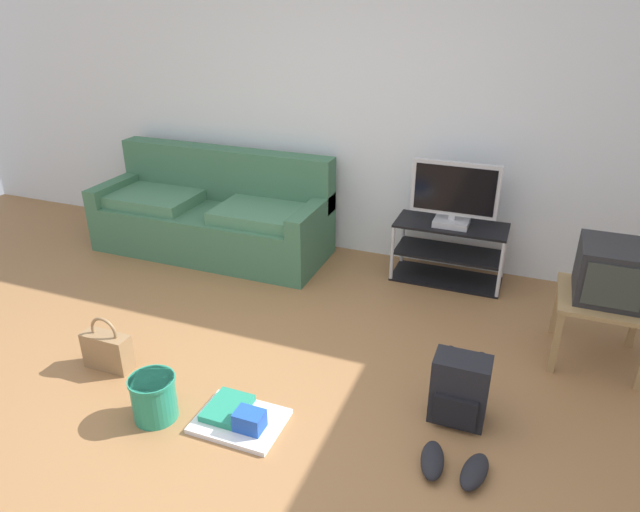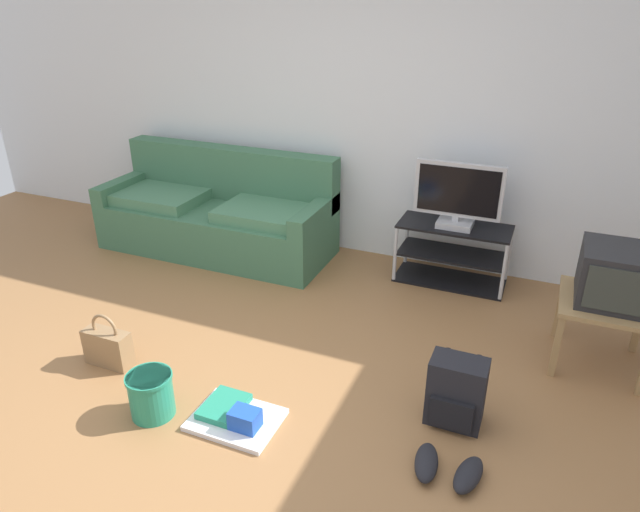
{
  "view_description": "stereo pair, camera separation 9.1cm",
  "coord_description": "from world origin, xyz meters",
  "views": [
    {
      "loc": [
        1.36,
        -2.24,
        2.22
      ],
      "look_at": [
        0.13,
        0.92,
        0.62
      ],
      "focal_mm": 31.9,
      "sensor_mm": 36.0,
      "label": 1
    },
    {
      "loc": [
        1.45,
        -2.21,
        2.22
      ],
      "look_at": [
        0.13,
        0.92,
        0.62
      ],
      "focal_mm": 31.9,
      "sensor_mm": 36.0,
      "label": 2
    }
  ],
  "objects": [
    {
      "name": "ground_plane",
      "position": [
        0.0,
        0.0,
        -0.01
      ],
      "size": [
        9.0,
        9.8,
        0.02
      ],
      "primitive_type": "cube",
      "color": "olive"
    },
    {
      "name": "wall_back",
      "position": [
        0.0,
        2.45,
        1.35
      ],
      "size": [
        9.0,
        0.1,
        2.7
      ],
      "primitive_type": "cube",
      "color": "silver",
      "rests_on": "ground_plane"
    },
    {
      "name": "couch",
      "position": [
        -1.32,
        1.95,
        0.33
      ],
      "size": [
        2.13,
        0.82,
        0.9
      ],
      "color": "#3D6B4C",
      "rests_on": "ground_plane"
    },
    {
      "name": "tv_stand",
      "position": [
        0.81,
        2.11,
        0.25
      ],
      "size": [
        0.89,
        0.4,
        0.5
      ],
      "color": "black",
      "rests_on": "ground_plane"
    },
    {
      "name": "flat_tv",
      "position": [
        0.81,
        2.09,
        0.76
      ],
      "size": [
        0.68,
        0.22,
        0.52
      ],
      "color": "#B2B2B7",
      "rests_on": "tv_stand"
    },
    {
      "name": "side_table",
      "position": [
        1.9,
        1.32,
        0.39
      ],
      "size": [
        0.56,
        0.56,
        0.46
      ],
      "color": "#9E7A4C",
      "rests_on": "ground_plane"
    },
    {
      "name": "crt_tv",
      "position": [
        1.9,
        1.34,
        0.64
      ],
      "size": [
        0.39,
        0.44,
        0.35
      ],
      "color": "#232326",
      "rests_on": "side_table"
    },
    {
      "name": "backpack",
      "position": [
        1.16,
        0.41,
        0.2
      ],
      "size": [
        0.31,
        0.27,
        0.41
      ],
      "rotation": [
        0.0,
        0.0,
        0.5
      ],
      "color": "black",
      "rests_on": "ground_plane"
    },
    {
      "name": "handbag",
      "position": [
        -1.0,
        0.09,
        0.13
      ],
      "size": [
        0.31,
        0.12,
        0.37
      ],
      "rotation": [
        0.0,
        0.0,
        -0.15
      ],
      "color": "olive",
      "rests_on": "ground_plane"
    },
    {
      "name": "cleaning_bucket",
      "position": [
        -0.44,
        -0.2,
        0.14
      ],
      "size": [
        0.26,
        0.26,
        0.27
      ],
      "color": "#238466",
      "rests_on": "ground_plane"
    },
    {
      "name": "sneakers_pair",
      "position": [
        1.21,
        -0.01,
        0.04
      ],
      "size": [
        0.37,
        0.29,
        0.09
      ],
      "color": "black",
      "rests_on": "ground_plane"
    },
    {
      "name": "floor_tray",
      "position": [
        0.03,
        -0.08,
        0.04
      ],
      "size": [
        0.49,
        0.37,
        0.14
      ],
      "color": "silver",
      "rests_on": "ground_plane"
    }
  ]
}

